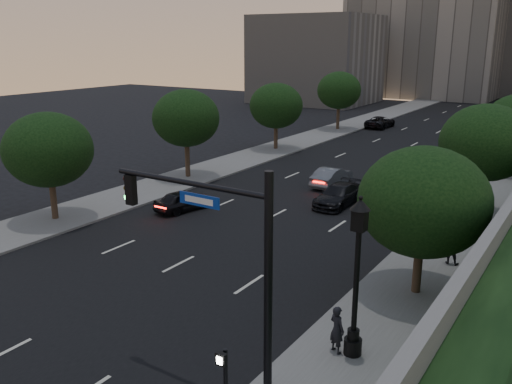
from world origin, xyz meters
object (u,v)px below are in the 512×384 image
Objects in this scene: sedan_far_right at (466,146)px; pedestrian_b at (452,247)px; sedan_near_right at (338,195)px; street_lamp at (356,285)px; traffic_signal_mast at (235,281)px; pedestrian_c at (477,219)px; sedan_near_left at (184,200)px; pedestrian_a at (337,329)px; sedan_far_left at (380,122)px; sedan_mid_left at (332,177)px.

pedestrian_b is (5.48, -27.63, 0.30)m from sedan_far_right.
street_lamp is at bearing -63.13° from sedan_near_right.
sedan_far_right is 2.38× the size of pedestrian_b.
traffic_signal_mast reaches higher than pedestrian_c.
sedan_near_left is 17.50m from pedestrian_a.
sedan_near_right is at bearing -127.14° from sedan_near_left.
pedestrian_c is at bearing 119.74° from sedan_far_left.
pedestrian_a is (16.20, -47.27, 0.29)m from sedan_far_left.
pedestrian_b is 0.89× the size of pedestrian_c.
street_lamp reaches higher than sedan_mid_left.
sedan_far_left is 37.37m from pedestrian_c.
traffic_signal_mast is 40.99m from sedan_far_right.
sedan_near_left is 29.73m from sedan_far_right.
pedestrian_b reaches higher than sedan_mid_left.
pedestrian_b is (0.80, 9.51, -1.67)m from street_lamp.
sedan_near_right is at bearing 116.28° from street_lamp.
pedestrian_a is (-0.51, -0.18, -1.66)m from street_lamp.
pedestrian_a is at bearing -64.91° from sedan_near_right.
pedestrian_b is at bearing -93.26° from sedan_far_right.
street_lamp reaches higher than pedestrian_a.
sedan_mid_left is 2.33× the size of pedestrian_c.
pedestrian_b reaches higher than sedan_far_left.
street_lamp is 14.28m from pedestrian_c.
pedestrian_c is at bearing 154.48° from sedan_mid_left.
pedestrian_a is at bearing 64.90° from traffic_signal_mast.
pedestrian_a is (7.16, -15.71, 0.31)m from sedan_near_right.
sedan_far_right is (10.52, 27.80, 0.01)m from sedan_near_left.
pedestrian_b reaches higher than sedan_near_left.
sedan_mid_left is at bearing -40.88° from pedestrian_a.
pedestrian_c is (3.09, 17.82, -2.61)m from traffic_signal_mast.
sedan_mid_left is (5.17, 10.23, 0.05)m from sedan_near_left.
sedan_near_left is at bearing -9.54° from pedestrian_a.
sedan_far_right is (-2.54, 40.80, -3.01)m from traffic_signal_mast.
sedan_mid_left is (-10.02, 19.56, -1.94)m from street_lamp.
sedan_far_right is at bearing 141.95° from sedan_far_left.
sedan_near_right is (2.36, -4.03, -0.03)m from sedan_mid_left.
sedan_near_right is 21.81m from sedan_far_right.
sedan_near_right is (7.53, 6.20, 0.01)m from sedan_near_left.
sedan_near_right is at bearing -42.11° from pedestrian_a.
pedestrian_c is at bearing -8.46° from sedan_near_right.
pedestrian_a is at bearing -160.78° from street_lamp.
street_lamp is 17.43m from sedan_near_right.
sedan_near_right is 2.77× the size of pedestrian_a.
street_lamp reaches higher than pedestrian_c.
street_lamp is 1.22× the size of sedan_near_right.
sedan_near_right is at bearing -112.36° from sedan_far_right.
sedan_near_right is at bearing 107.54° from sedan_far_left.
sedan_near_left is at bearing -125.20° from sedan_far_right.
pedestrian_c is (5.63, -22.98, 0.40)m from sedan_far_right.
sedan_far_right is at bearing -97.32° from sedan_near_left.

